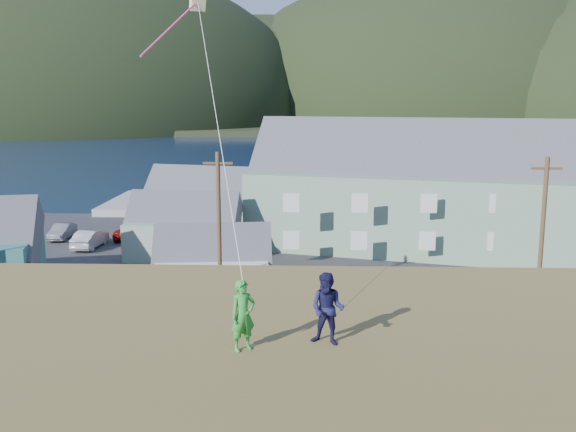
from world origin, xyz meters
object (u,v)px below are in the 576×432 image
object	(u,v)px
shed_white	(213,266)
kite_flyer_green	(243,315)
shed_palegreen_far	(203,201)
wharf	(224,204)
lodge	(479,192)
shed_palegreen_near	(184,228)
kite_flyer_navy	(328,309)

from	to	relation	value
shed_white	kite_flyer_green	distance (m)	26.44
shed_white	shed_palegreen_far	xyz separation A→B (m)	(-4.12, 21.39, 0.60)
wharf	lodge	world-z (taller)	lodge
shed_palegreen_near	shed_palegreen_far	distance (m)	10.66
shed_white	shed_palegreen_near	bearing A→B (deg)	104.33
shed_palegreen_near	kite_flyer_green	distance (m)	37.54
shed_palegreen_far	kite_flyer_navy	distance (m)	47.83
lodge	shed_palegreen_far	distance (m)	25.20
wharf	kite_flyer_navy	world-z (taller)	kite_flyer_navy
wharf	shed_palegreen_far	size ratio (longest dim) A/B	2.14
shed_palegreen_near	kite_flyer_navy	xyz separation A→B (m)	(10.26, -35.74, 5.61)
lodge	shed_white	bearing A→B (deg)	-131.60
shed_palegreen_near	kite_flyer_green	size ratio (longest dim) A/B	5.90
shed_palegreen_near	shed_palegreen_far	world-z (taller)	shed_palegreen_far
shed_palegreen_far	kite_flyer_navy	size ratio (longest dim) A/B	7.60
kite_flyer_navy	shed_palegreen_far	bearing A→B (deg)	122.32
shed_palegreen_near	kite_flyer_green	world-z (taller)	kite_flyer_green
shed_white	kite_flyer_navy	xyz separation A→B (m)	(6.34, -25.00, 5.77)
shed_white	kite_flyer_green	bearing A→B (deg)	-85.59
shed_palegreen_far	kite_flyer_navy	xyz separation A→B (m)	(10.46, -46.39, 5.18)
shed_palegreen_near	shed_white	xyz separation A→B (m)	(3.92, -10.74, -0.17)
wharf	lodge	size ratio (longest dim) A/B	0.67
shed_palegreen_far	kite_flyer_green	world-z (taller)	kite_flyer_green
wharf	shed_palegreen_far	bearing A→B (deg)	-91.11
lodge	kite_flyer_navy	distance (m)	40.56
wharf	shed_palegreen_near	size ratio (longest dim) A/B	2.86
lodge	shed_palegreen_near	size ratio (longest dim) A/B	4.24
lodge	shed_white	xyz separation A→B (m)	(-19.62, -13.21, -2.80)
shed_palegreen_near	shed_white	bearing A→B (deg)	-65.57
lodge	shed_palegreen_near	xyz separation A→B (m)	(-23.54, -2.46, -2.63)
wharf	shed_palegreen_near	distance (m)	23.43
shed_white	shed_palegreen_far	bearing A→B (deg)	95.18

